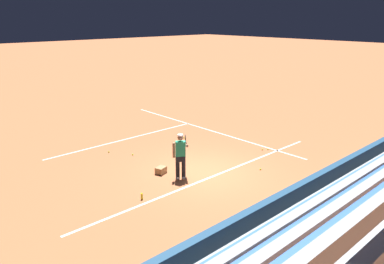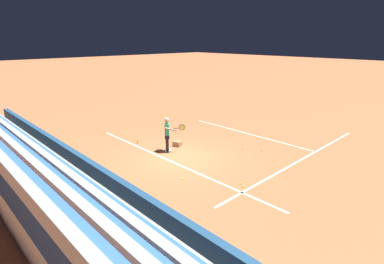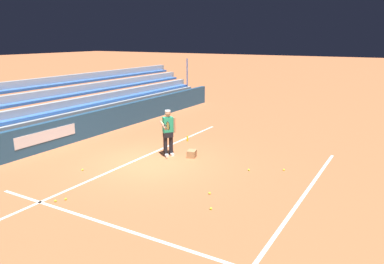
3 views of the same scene
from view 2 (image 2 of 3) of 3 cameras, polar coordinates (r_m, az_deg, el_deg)
name	(u,v)px [view 2 (image 2 of 3)]	position (r m, az deg, el deg)	size (l,w,h in m)	color
ground_plane	(178,158)	(14.22, -2.59, -4.99)	(160.00, 160.00, 0.00)	#B7663D
court_baseline_white	(170,161)	(13.92, -4.15, -5.52)	(12.00, 0.10, 0.01)	white
court_sideline_white	(301,160)	(14.91, 20.05, -4.99)	(0.10, 12.00, 0.01)	white
court_service_line_white	(248,134)	(18.08, 10.62, -0.31)	(8.22, 0.10, 0.01)	white
back_wall_sponsor_board	(92,175)	(11.86, -18.54, -7.77)	(23.98, 0.25, 1.10)	navy
bleacher_stand	(39,187)	(11.26, -27.13, -9.25)	(22.78, 2.40, 2.95)	#9EA3A8
tennis_player	(168,134)	(14.77, -4.68, -0.47)	(0.97, 0.81, 1.71)	black
ball_box_cardboard	(177,144)	(15.73, -2.83, -2.24)	(0.40, 0.30, 0.26)	#A87F51
tennis_ball_far_right	(241,183)	(11.93, 9.28, -9.65)	(0.07, 0.07, 0.07)	#CCE533
tennis_ball_near_player	(262,150)	(15.47, 13.21, -3.42)	(0.07, 0.07, 0.07)	#CCE533
tennis_ball_midcourt	(183,178)	(12.18, -1.77, -8.82)	(0.07, 0.07, 0.07)	#CCE533
tennis_ball_stray_back	(212,137)	(17.12, 3.85, -0.95)	(0.07, 0.07, 0.07)	#CCE533
tennis_ball_on_baseline	(243,187)	(11.71, 9.70, -10.22)	(0.07, 0.07, 0.07)	#CCE533
tennis_ball_toward_net	(243,148)	(15.54, 9.62, -3.10)	(0.07, 0.07, 0.07)	#CCE533
tennis_ball_far_left	(216,131)	(18.20, 4.60, 0.15)	(0.07, 0.07, 0.07)	#CCE533
water_bottle	(138,141)	(16.38, -10.27, -1.78)	(0.07, 0.07, 0.22)	yellow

